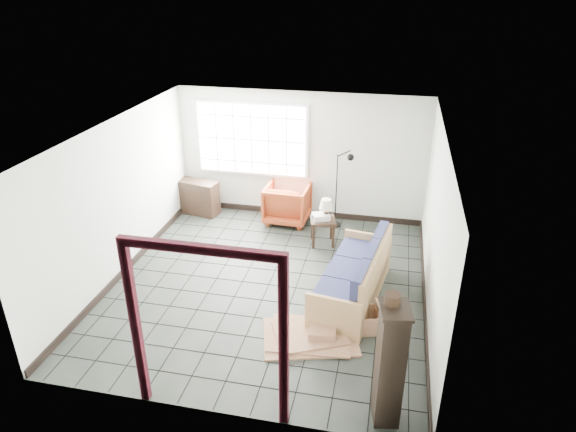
% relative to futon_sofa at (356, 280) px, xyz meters
% --- Properties ---
extents(ground, '(5.50, 5.50, 0.00)m').
position_rel_futon_sofa_xyz_m(ground, '(-1.42, 0.09, -0.34)').
color(ground, black).
rests_on(ground, ground).
extents(room_shell, '(5.02, 5.52, 2.61)m').
position_rel_futon_sofa_xyz_m(room_shell, '(-1.42, 0.12, 1.34)').
color(room_shell, beige).
rests_on(room_shell, ground).
extents(window_panel, '(2.32, 0.08, 1.52)m').
position_rel_futon_sofa_xyz_m(window_panel, '(-2.42, 2.79, 1.26)').
color(window_panel, silver).
rests_on(window_panel, ground).
extents(doorway_trim, '(1.80, 0.08, 2.20)m').
position_rel_futon_sofa_xyz_m(doorway_trim, '(-1.42, -2.61, 1.04)').
color(doorway_trim, '#3C0D17').
rests_on(doorway_trim, ground).
extents(futon_sofa, '(1.12, 2.22, 0.94)m').
position_rel_futon_sofa_xyz_m(futon_sofa, '(0.00, 0.00, 0.00)').
color(futon_sofa, olive).
rests_on(futon_sofa, ground).
extents(armchair, '(0.89, 0.84, 0.88)m').
position_rel_futon_sofa_xyz_m(armchair, '(-1.62, 2.49, 0.10)').
color(armchair, '#8C4614').
rests_on(armchair, ground).
extents(side_table, '(0.55, 0.55, 0.50)m').
position_rel_futon_sofa_xyz_m(side_table, '(-0.77, 1.70, 0.07)').
color(side_table, black).
rests_on(side_table, ground).
extents(table_lamp, '(0.29, 0.29, 0.39)m').
position_rel_futon_sofa_xyz_m(table_lamp, '(-0.73, 1.74, 0.43)').
color(table_lamp, black).
rests_on(table_lamp, side_table).
extents(projector, '(0.37, 0.33, 0.11)m').
position_rel_futon_sofa_xyz_m(projector, '(-0.81, 1.68, 0.22)').
color(projector, silver).
rests_on(projector, side_table).
extents(floor_lamp, '(0.48, 0.31, 1.61)m').
position_rel_futon_sofa_xyz_m(floor_lamp, '(-0.52, 2.48, 0.52)').
color(floor_lamp, black).
rests_on(floor_lamp, ground).
extents(console_shelf, '(0.98, 0.54, 0.72)m').
position_rel_futon_sofa_xyz_m(console_shelf, '(-3.57, 2.49, 0.02)').
color(console_shelf, black).
rests_on(console_shelf, ground).
extents(tall_shelf, '(0.38, 0.46, 1.52)m').
position_rel_futon_sofa_xyz_m(tall_shelf, '(0.55, -2.31, 0.43)').
color(tall_shelf, black).
rests_on(tall_shelf, ground).
extents(pot, '(0.21, 0.21, 0.13)m').
position_rel_futon_sofa_xyz_m(pot, '(0.51, -2.25, 1.24)').
color(pot, black).
rests_on(pot, tall_shelf).
extents(open_box, '(0.80, 0.55, 0.41)m').
position_rel_futon_sofa_xyz_m(open_box, '(0.17, -0.75, -0.19)').
color(open_box, brown).
rests_on(open_box, ground).
extents(cardboard_pile, '(1.50, 1.24, 0.19)m').
position_rel_futon_sofa_xyz_m(cardboard_pile, '(-0.50, -1.09, -0.29)').
color(cardboard_pile, brown).
rests_on(cardboard_pile, ground).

